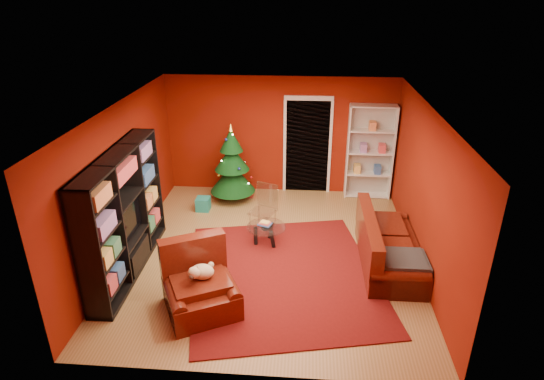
# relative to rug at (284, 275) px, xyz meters

# --- Properties ---
(floor) EXTENTS (5.00, 5.50, 0.05)m
(floor) POSITION_rel_rug_xyz_m (-0.27, 0.64, -0.03)
(floor) COLOR olive
(floor) RESTS_ON ground
(ceiling) EXTENTS (5.00, 5.50, 0.05)m
(ceiling) POSITION_rel_rug_xyz_m (-0.27, 0.64, 2.62)
(ceiling) COLOR silver
(ceiling) RESTS_ON wall_back
(wall_back) EXTENTS (5.00, 0.05, 2.60)m
(wall_back) POSITION_rel_rug_xyz_m (-0.27, 3.41, 1.29)
(wall_back) COLOR maroon
(wall_back) RESTS_ON ground
(wall_left) EXTENTS (0.05, 5.50, 2.60)m
(wall_left) POSITION_rel_rug_xyz_m (-2.80, 0.64, 1.29)
(wall_left) COLOR maroon
(wall_left) RESTS_ON ground
(wall_right) EXTENTS (0.05, 5.50, 2.60)m
(wall_right) POSITION_rel_rug_xyz_m (2.25, 0.64, 1.29)
(wall_right) COLOR maroon
(wall_right) RESTS_ON ground
(doorway) EXTENTS (1.06, 0.60, 2.16)m
(doorway) POSITION_rel_rug_xyz_m (0.33, 3.37, 1.04)
(doorway) COLOR black
(doorway) RESTS_ON floor
(rug) EXTENTS (3.57, 3.95, 0.02)m
(rug) POSITION_rel_rug_xyz_m (0.00, 0.00, 0.00)
(rug) COLOR #5F0F0E
(rug) RESTS_ON floor
(media_unit) EXTENTS (0.43, 2.65, 2.03)m
(media_unit) POSITION_rel_rug_xyz_m (-2.55, 0.00, 1.00)
(media_unit) COLOR black
(media_unit) RESTS_ON floor
(christmas_tree) EXTENTS (1.03, 1.03, 1.73)m
(christmas_tree) POSITION_rel_rug_xyz_m (-1.27, 2.79, 0.83)
(christmas_tree) COLOR #093310
(christmas_tree) RESTS_ON floor
(gift_box_teal) EXTENTS (0.28, 0.28, 0.28)m
(gift_box_teal) POSITION_rel_rug_xyz_m (-1.81, 2.22, 0.13)
(gift_box_teal) COLOR teal
(gift_box_teal) RESTS_ON floor
(gift_box_red) EXTENTS (0.21, 0.21, 0.20)m
(gift_box_red) POSITION_rel_rug_xyz_m (-0.94, 2.96, 0.09)
(gift_box_red) COLOR maroon
(gift_box_red) RESTS_ON floor
(white_bookshelf) EXTENTS (0.99, 0.37, 2.12)m
(white_bookshelf) POSITION_rel_rug_xyz_m (1.68, 3.21, 1.02)
(white_bookshelf) COLOR white
(white_bookshelf) RESTS_ON floor
(armchair) EXTENTS (1.42, 1.42, 0.83)m
(armchair) POSITION_rel_rug_xyz_m (-1.14, -0.95, 0.40)
(armchair) COLOR #45120A
(armchair) RESTS_ON rug
(dog) EXTENTS (0.49, 0.45, 0.27)m
(dog) POSITION_rel_rug_xyz_m (-1.11, -0.89, 0.61)
(dog) COLOR beige
(dog) RESTS_ON armchair
(sofa) EXTENTS (0.93, 2.04, 0.87)m
(sofa) POSITION_rel_rug_xyz_m (1.75, 0.48, 0.43)
(sofa) COLOR #45120A
(sofa) RESTS_ON rug
(coffee_table) EXTENTS (0.91, 0.91, 0.44)m
(coffee_table) POSITION_rel_rug_xyz_m (-0.37, 0.96, 0.18)
(coffee_table) COLOR gray
(coffee_table) RESTS_ON rug
(acrylic_chair) EXTENTS (0.58, 0.60, 0.84)m
(acrylic_chair) POSITION_rel_rug_xyz_m (-0.48, 1.42, 0.41)
(acrylic_chair) COLOR #66605B
(acrylic_chair) RESTS_ON rug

